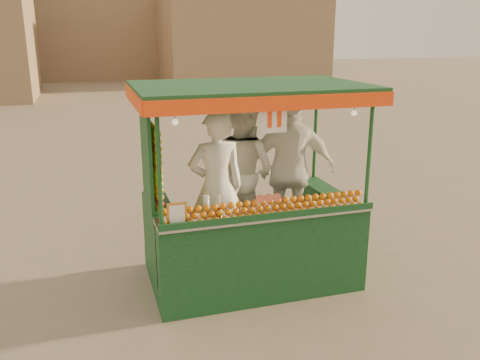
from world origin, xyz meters
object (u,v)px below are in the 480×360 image
object	(u,v)px
vendor_middle	(242,172)
vendor_right	(290,170)
vendor_left	(216,187)
juice_cart	(247,223)

from	to	relation	value
vendor_middle	vendor_right	distance (m)	0.60
vendor_left	vendor_middle	world-z (taller)	vendor_middle
juice_cart	vendor_left	xyz separation A→B (m)	(-0.32, 0.17, 0.41)
vendor_right	juice_cart	bearing A→B (deg)	38.17
vendor_left	vendor_middle	bearing A→B (deg)	-136.44
juice_cart	vendor_right	xyz separation A→B (m)	(0.68, 0.38, 0.48)
vendor_right	vendor_left	bearing A→B (deg)	20.81
vendor_right	vendor_middle	bearing A→B (deg)	-11.19
vendor_middle	vendor_left	bearing A→B (deg)	98.12
juice_cart	vendor_middle	size ratio (longest dim) A/B	1.38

